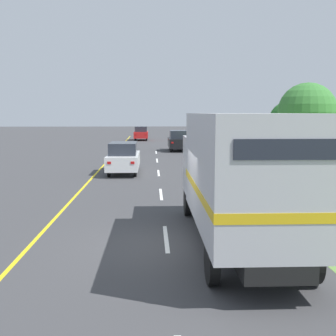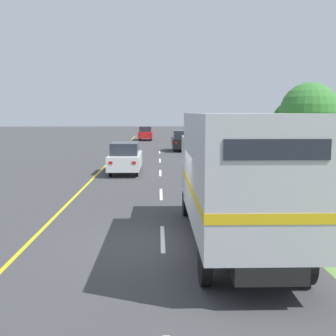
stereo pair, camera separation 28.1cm
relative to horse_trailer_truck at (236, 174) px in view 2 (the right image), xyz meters
The scene contains 14 objects.
ground_plane 2.76m from the horse_trailer_truck, behind, with size 200.00×200.00×0.00m, color #3D3D3F.
edge_line_yellow 20.20m from the horse_trailer_truck, 106.17° to the left, with size 0.12×70.20×0.01m, color yellow.
centre_dash_near 2.88m from the horse_trailer_truck, 155.44° to the left, with size 0.12×2.60×0.01m, color white.
centre_dash_mid_a 7.96m from the horse_trailer_truck, 104.27° to the left, with size 0.12×2.60×0.01m, color white.
centre_dash_mid_b 14.33m from the horse_trailer_truck, 97.69° to the left, with size 0.12×2.60×0.01m, color white.
centre_dash_far 20.85m from the horse_trailer_truck, 95.25° to the left, with size 0.12×2.60×0.01m, color white.
centre_dash_farthest 27.41m from the horse_trailer_truck, 93.98° to the left, with size 0.12×2.60×0.01m, color white.
horse_trailer_truck is the anchor object (origin of this frame).
lead_car_white 14.63m from the horse_trailer_truck, 105.79° to the left, with size 1.80×4.49×1.84m.
lead_car_black_ahead 28.72m from the horse_trailer_truck, 89.63° to the left, with size 1.80×4.06×1.93m.
lead_car_red_ahead 44.53m from the horse_trailer_truck, 94.75° to the left, with size 1.80×4.03×1.81m.
highway_sign 8.24m from the horse_trailer_truck, 62.52° to the left, with size 1.82×0.09×3.11m.
roadside_tree_near 14.48m from the horse_trailer_truck, 63.19° to the left, with size 3.27×3.27×5.26m.
roadside_tree_mid 23.65m from the horse_trailer_truck, 68.84° to the left, with size 3.23×3.23×4.52m.
Camera 2 is at (-0.12, -11.08, 3.56)m, focal length 45.00 mm.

